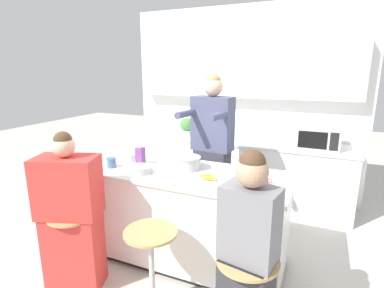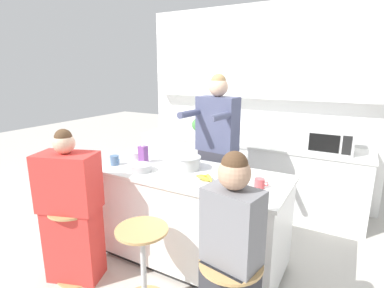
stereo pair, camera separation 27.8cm
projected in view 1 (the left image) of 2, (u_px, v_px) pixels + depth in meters
name	position (u px, v px, depth m)	size (l,w,h in m)	color
ground_plane	(189.00, 258.00, 2.99)	(16.00, 16.00, 0.00)	beige
wall_back	(242.00, 90.00, 4.28)	(3.36, 0.22, 2.70)	white
back_counter	(234.00, 170.00, 4.28)	(3.12, 0.63, 0.88)	white
kitchen_island	(189.00, 216.00, 2.88)	(1.85, 0.80, 0.91)	black
bar_stool_leftmost	(75.00, 244.00, 2.55)	(0.40, 0.40, 0.67)	tan
bar_stool_center	(152.00, 264.00, 2.28)	(0.40, 0.40, 0.67)	tan
person_cooking	(212.00, 156.00, 3.34)	(0.49, 0.58, 1.79)	#383842
person_wrapped_blanket	(71.00, 218.00, 2.47)	(0.56, 0.43, 1.37)	red
person_seated_near	(247.00, 262.00, 1.90)	(0.38, 0.32, 1.38)	#333338
cooking_pot	(187.00, 163.00, 2.85)	(0.35, 0.27, 0.12)	#B7BABC
fruit_bowl	(140.00, 169.00, 2.75)	(0.22, 0.22, 0.06)	#B7BABC
mixing_bowl_steel	(129.00, 157.00, 3.14)	(0.18, 0.18, 0.07)	white
coffee_cup_near	(263.00, 181.00, 2.45)	(0.11, 0.08, 0.08)	#DB4C51
coffee_cup_far	(112.00, 163.00, 2.90)	(0.12, 0.09, 0.09)	#4C7099
banana_bunch	(208.00, 177.00, 2.57)	(0.17, 0.13, 0.06)	yellow
juice_carton	(140.00, 156.00, 2.98)	(0.07, 0.07, 0.19)	#7A428E
microwave	(317.00, 138.00, 3.69)	(0.52, 0.34, 0.27)	white
potted_plant	(187.00, 126.00, 4.43)	(0.20, 0.20, 0.26)	beige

